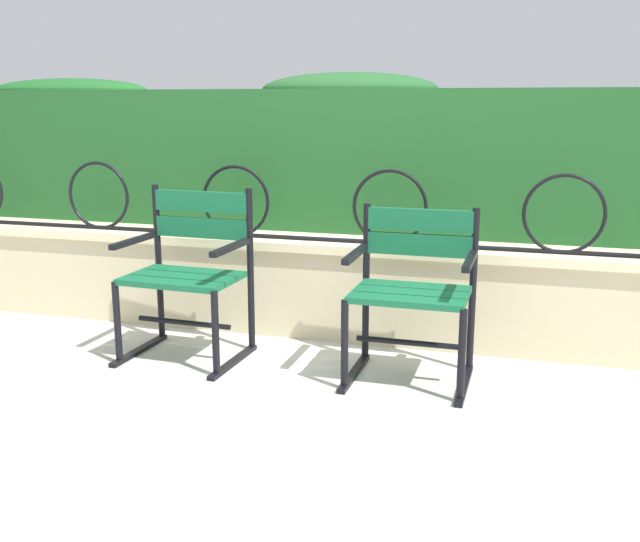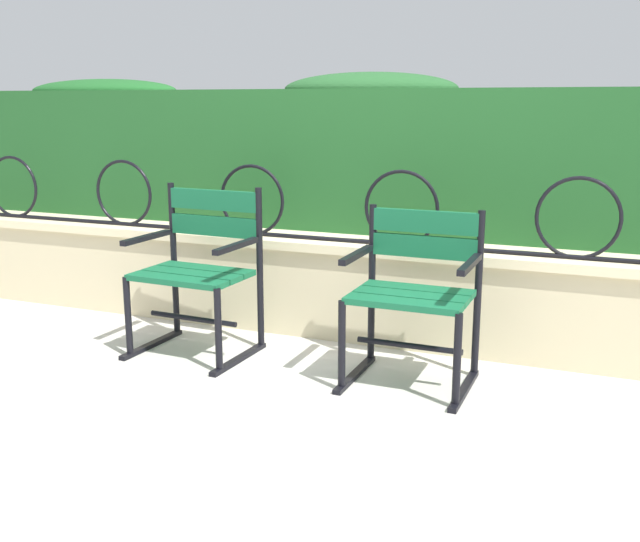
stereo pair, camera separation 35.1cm
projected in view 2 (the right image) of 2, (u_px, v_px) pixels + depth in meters
ground_plane at (314, 385)px, 3.57m from camera, size 60.00×60.00×0.00m
stone_wall at (369, 289)px, 4.25m from camera, size 8.50×0.41×0.56m
iron_arch_fence at (329, 209)px, 4.16m from camera, size 7.94×0.02×0.42m
hedge_row at (394, 155)px, 4.51m from camera, size 8.33×0.57×0.95m
park_chair_left at (199, 266)px, 3.98m from camera, size 0.63×0.55×0.89m
park_chair_right at (415, 290)px, 3.54m from camera, size 0.59×0.52×0.83m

